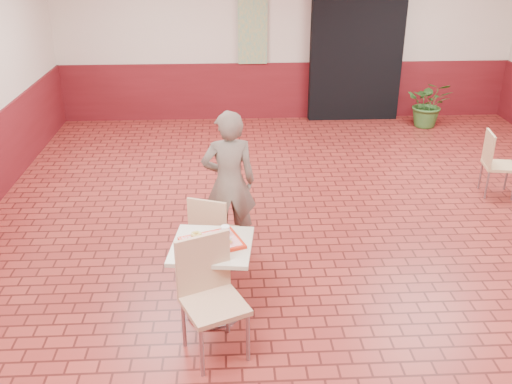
{
  "coord_description": "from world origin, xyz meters",
  "views": [
    {
      "loc": [
        -1.08,
        -5.03,
        3.1
      ],
      "look_at": [
        -0.83,
        -0.34,
        0.95
      ],
      "focal_mm": 40.0,
      "sensor_mm": 36.0,
      "label": 1
    }
  ],
  "objects_px": {
    "ring_donut": "(196,234)",
    "long_john_donut": "(223,240)",
    "potted_plant": "(429,104)",
    "chair_main_back": "(212,230)",
    "main_table": "(213,267)",
    "chair_second_left": "(495,160)",
    "customer": "(229,183)",
    "chair_main_front": "(210,291)",
    "paper_cup": "(225,231)",
    "serving_tray": "(212,243)"
  },
  "relations": [
    {
      "from": "main_table",
      "to": "serving_tray",
      "type": "relative_size",
      "value": 1.44
    },
    {
      "from": "ring_donut",
      "to": "chair_second_left",
      "type": "bearing_deg",
      "value": 31.67
    },
    {
      "from": "chair_main_front",
      "to": "ring_donut",
      "type": "bearing_deg",
      "value": 78.44
    },
    {
      "from": "long_john_donut",
      "to": "chair_second_left",
      "type": "relative_size",
      "value": 0.21
    },
    {
      "from": "chair_second_left",
      "to": "paper_cup",
      "type": "bearing_deg",
      "value": 133.41
    },
    {
      "from": "customer",
      "to": "ring_donut",
      "type": "distance_m",
      "value": 1.08
    },
    {
      "from": "chair_main_front",
      "to": "long_john_donut",
      "type": "distance_m",
      "value": 0.49
    },
    {
      "from": "main_table",
      "to": "chair_second_left",
      "type": "relative_size",
      "value": 0.85
    },
    {
      "from": "paper_cup",
      "to": "ring_donut",
      "type": "bearing_deg",
      "value": 175.83
    },
    {
      "from": "customer",
      "to": "long_john_donut",
      "type": "distance_m",
      "value": 1.17
    },
    {
      "from": "serving_tray",
      "to": "paper_cup",
      "type": "distance_m",
      "value": 0.15
    },
    {
      "from": "ring_donut",
      "to": "potted_plant",
      "type": "distance_m",
      "value": 6.33
    },
    {
      "from": "chair_main_back",
      "to": "long_john_donut",
      "type": "xyz_separation_m",
      "value": [
        0.11,
        -0.71,
        0.29
      ]
    },
    {
      "from": "main_table",
      "to": "chair_main_front",
      "type": "height_order",
      "value": "chair_main_front"
    },
    {
      "from": "main_table",
      "to": "chair_main_front",
      "type": "xyz_separation_m",
      "value": [
        -0.01,
        -0.46,
        0.07
      ]
    },
    {
      "from": "paper_cup",
      "to": "main_table",
      "type": "bearing_deg",
      "value": -145.95
    },
    {
      "from": "chair_main_back",
      "to": "paper_cup",
      "type": "xyz_separation_m",
      "value": [
        0.13,
        -0.6,
        0.32
      ]
    },
    {
      "from": "ring_donut",
      "to": "paper_cup",
      "type": "relative_size",
      "value": 1.01
    },
    {
      "from": "customer",
      "to": "serving_tray",
      "type": "height_order",
      "value": "customer"
    },
    {
      "from": "chair_main_front",
      "to": "serving_tray",
      "type": "bearing_deg",
      "value": 64.54
    },
    {
      "from": "potted_plant",
      "to": "chair_main_back",
      "type": "bearing_deg",
      "value": -129.1
    },
    {
      "from": "long_john_donut",
      "to": "paper_cup",
      "type": "xyz_separation_m",
      "value": [
        0.02,
        0.11,
        0.03
      ]
    },
    {
      "from": "long_john_donut",
      "to": "chair_second_left",
      "type": "bearing_deg",
      "value": 34.78
    },
    {
      "from": "chair_second_left",
      "to": "potted_plant",
      "type": "xyz_separation_m",
      "value": [
        0.1,
        2.81,
        -0.05
      ]
    },
    {
      "from": "long_john_donut",
      "to": "serving_tray",
      "type": "bearing_deg",
      "value": 163.27
    },
    {
      "from": "main_table",
      "to": "paper_cup",
      "type": "bearing_deg",
      "value": 34.05
    },
    {
      "from": "chair_main_back",
      "to": "potted_plant",
      "type": "distance_m",
      "value": 5.79
    },
    {
      "from": "serving_tray",
      "to": "paper_cup",
      "type": "height_order",
      "value": "paper_cup"
    },
    {
      "from": "paper_cup",
      "to": "potted_plant",
      "type": "bearing_deg",
      "value": 55.38
    },
    {
      "from": "serving_tray",
      "to": "paper_cup",
      "type": "xyz_separation_m",
      "value": [
        0.12,
        0.08,
        0.06
      ]
    },
    {
      "from": "potted_plant",
      "to": "long_john_donut",
      "type": "bearing_deg",
      "value": -124.21
    },
    {
      "from": "chair_main_back",
      "to": "paper_cup",
      "type": "relative_size",
      "value": 8.77
    },
    {
      "from": "paper_cup",
      "to": "chair_second_left",
      "type": "distance_m",
      "value": 4.12
    },
    {
      "from": "chair_main_front",
      "to": "potted_plant",
      "type": "height_order",
      "value": "chair_main_front"
    },
    {
      "from": "ring_donut",
      "to": "long_john_donut",
      "type": "bearing_deg",
      "value": -28.58
    },
    {
      "from": "customer",
      "to": "chair_main_front",
      "type": "bearing_deg",
      "value": 76.99
    },
    {
      "from": "chair_main_front",
      "to": "long_john_donut",
      "type": "xyz_separation_m",
      "value": [
        0.11,
        0.43,
        0.21
      ]
    },
    {
      "from": "chair_main_back",
      "to": "potted_plant",
      "type": "relative_size",
      "value": 1.03
    },
    {
      "from": "serving_tray",
      "to": "chair_second_left",
      "type": "height_order",
      "value": "chair_second_left"
    },
    {
      "from": "serving_tray",
      "to": "paper_cup",
      "type": "bearing_deg",
      "value": 34.05
    },
    {
      "from": "chair_main_front",
      "to": "chair_main_back",
      "type": "height_order",
      "value": "chair_main_front"
    },
    {
      "from": "serving_tray",
      "to": "potted_plant",
      "type": "bearing_deg",
      "value": 54.92
    },
    {
      "from": "chair_main_back",
      "to": "serving_tray",
      "type": "xyz_separation_m",
      "value": [
        0.02,
        -0.68,
        0.25
      ]
    },
    {
      "from": "chair_main_back",
      "to": "long_john_donut",
      "type": "bearing_deg",
      "value": 119.36
    },
    {
      "from": "paper_cup",
      "to": "long_john_donut",
      "type": "bearing_deg",
      "value": -100.45
    },
    {
      "from": "serving_tray",
      "to": "potted_plant",
      "type": "xyz_separation_m",
      "value": [
        3.63,
        5.17,
        -0.31
      ]
    },
    {
      "from": "chair_main_front",
      "to": "potted_plant",
      "type": "bearing_deg",
      "value": 33.11
    },
    {
      "from": "main_table",
      "to": "chair_second_left",
      "type": "distance_m",
      "value": 4.25
    },
    {
      "from": "serving_tray",
      "to": "potted_plant",
      "type": "height_order",
      "value": "potted_plant"
    },
    {
      "from": "chair_main_back",
      "to": "long_john_donut",
      "type": "height_order",
      "value": "chair_main_back"
    }
  ]
}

